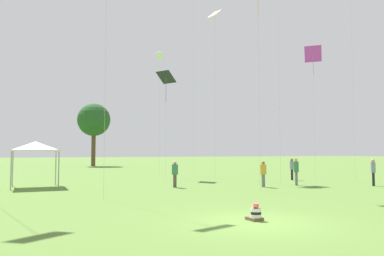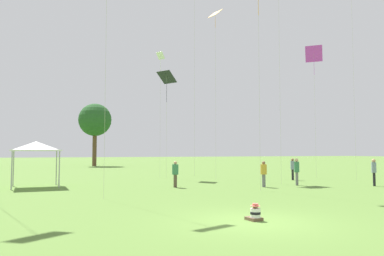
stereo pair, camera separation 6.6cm
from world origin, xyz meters
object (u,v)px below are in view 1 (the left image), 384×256
at_px(seated_toddler, 255,214).
at_px(person_standing_0, 175,172).
at_px(kite_6, 313,56).
at_px(distant_tree_1, 94,120).
at_px(person_standing_3, 263,172).
at_px(person_standing_6, 373,169).
at_px(kite_4, 166,79).
at_px(person_standing_4, 292,167).
at_px(canopy_tent, 36,147).
at_px(kite_2, 215,20).
at_px(kite_5, 160,63).
at_px(person_standing_5, 296,169).

xyz_separation_m(seated_toddler, person_standing_0, (1.28, 11.57, 0.73)).
bearing_deg(kite_6, distant_tree_1, 18.19).
height_order(person_standing_3, person_standing_6, person_standing_6).
bearing_deg(distant_tree_1, seated_toddler, -91.16).
bearing_deg(person_standing_6, distant_tree_1, -3.33).
distance_m(seated_toddler, person_standing_3, 11.71).
height_order(person_standing_0, person_standing_6, person_standing_6).
height_order(kite_4, kite_6, kite_6).
relative_size(person_standing_3, person_standing_4, 0.96).
distance_m(canopy_tent, kite_4, 12.74).
bearing_deg(kite_4, kite_6, -102.77).
relative_size(person_standing_4, kite_2, 0.12).
bearing_deg(kite_5, canopy_tent, 136.00).
relative_size(person_standing_4, kite_4, 0.19).
distance_m(person_standing_6, kite_6, 11.60).
xyz_separation_m(person_standing_0, kite_2, (5.37, 5.47, 12.24)).
height_order(seated_toddler, kite_4, kite_4).
xyz_separation_m(person_standing_5, kite_4, (-5.87, 9.89, 7.44)).
height_order(person_standing_5, person_standing_6, person_standing_5).
bearing_deg(person_standing_3, seated_toddler, -46.87).
relative_size(person_standing_4, distant_tree_1, 0.17).
distance_m(seated_toddler, person_standing_5, 13.55).
xyz_separation_m(kite_2, kite_4, (-3.33, 2.77, -4.69)).
xyz_separation_m(kite_4, kite_5, (-0.26, 1.00, 1.58)).
xyz_separation_m(person_standing_3, person_standing_6, (7.01, -2.03, 0.12)).
bearing_deg(person_standing_4, distant_tree_1, 170.56).
xyz_separation_m(person_standing_0, person_standing_4, (10.51, 2.30, 0.07)).
xyz_separation_m(kite_6, distant_tree_1, (-13.68, 34.99, -3.13)).
bearing_deg(canopy_tent, kite_6, -0.81).
bearing_deg(person_standing_5, kite_5, 18.93).
xyz_separation_m(person_standing_5, kite_6, (5.50, 4.67, 9.24)).
relative_size(person_standing_3, canopy_tent, 0.54).
relative_size(kite_2, kite_4, 1.55).
xyz_separation_m(person_standing_3, distant_tree_1, (-5.50, 39.89, 6.22)).
xyz_separation_m(person_standing_0, kite_5, (1.77, 9.25, 9.13)).
height_order(seated_toddler, person_standing_3, person_standing_3).
xyz_separation_m(person_standing_0, person_standing_3, (5.22, -1.86, -0.00)).
height_order(person_standing_6, kite_6, kite_6).
distance_m(person_standing_6, canopy_tent, 21.62).
relative_size(person_standing_5, distant_tree_1, 0.18).
height_order(canopy_tent, kite_6, kite_6).
distance_m(person_standing_5, person_standing_6, 4.88).
distance_m(kite_4, kite_5, 1.89).
bearing_deg(kite_4, person_standing_6, -128.12).
xyz_separation_m(person_standing_4, distant_tree_1, (-10.78, 35.72, 6.16)).
xyz_separation_m(seated_toddler, canopy_tent, (-6.81, 14.90, 2.32)).
bearing_deg(person_standing_5, seated_toddler, 126.77).
distance_m(kite_2, kite_4, 6.39).
bearing_deg(kite_6, person_standing_0, 99.57).
bearing_deg(kite_2, seated_toddler, 6.51).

